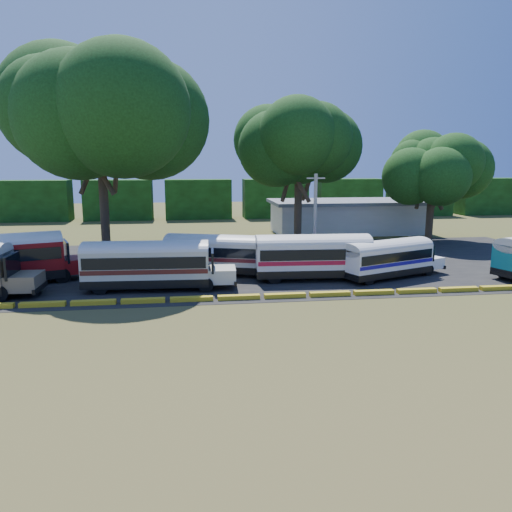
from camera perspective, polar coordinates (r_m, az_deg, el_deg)
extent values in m
plane|color=#3B4717|center=(30.98, -4.56, -5.59)|extent=(160.00, 160.00, 0.00)
cube|color=black|center=(42.67, -4.13, -1.03)|extent=(64.00, 24.00, 0.02)
cube|color=gold|center=(33.10, -23.21, -5.11)|extent=(2.70, 0.45, 0.30)
cube|color=gold|center=(32.42, -18.08, -5.08)|extent=(2.70, 0.45, 0.30)
cube|color=gold|center=(32.00, -12.77, -5.02)|extent=(2.70, 0.45, 0.30)
cube|color=gold|center=(31.87, -7.37, -4.90)|extent=(2.70, 0.45, 0.30)
cube|color=gold|center=(32.01, -1.98, -4.75)|extent=(2.70, 0.45, 0.30)
cube|color=gold|center=(32.43, 3.32, -4.55)|extent=(2.70, 0.45, 0.30)
cube|color=gold|center=(33.12, 8.44, -4.33)|extent=(2.70, 0.45, 0.30)
cube|color=gold|center=(34.07, 13.30, -4.08)|extent=(2.70, 0.45, 0.30)
cube|color=gold|center=(35.24, 17.87, -3.82)|extent=(2.70, 0.45, 0.30)
cube|color=gold|center=(36.62, 22.12, -3.56)|extent=(2.70, 0.45, 0.30)
cube|color=gold|center=(38.19, 26.04, -3.30)|extent=(2.70, 0.45, 0.30)
cube|color=beige|center=(63.19, 10.39, 4.30)|extent=(18.00, 8.00, 3.60)
cube|color=#4F5256|center=(63.01, 10.45, 6.11)|extent=(19.00, 9.00, 0.40)
cube|color=black|center=(81.08, -23.89, 5.80)|extent=(10.00, 4.00, 6.00)
cube|color=black|center=(78.61, -15.42, 6.21)|extent=(10.00, 4.00, 6.00)
cube|color=black|center=(77.92, -6.59, 6.48)|extent=(10.00, 4.00, 6.00)
cube|color=black|center=(79.08, 2.19, 6.61)|extent=(10.00, 4.00, 6.00)
cube|color=black|center=(81.99, 10.54, 6.58)|extent=(10.00, 4.00, 6.00)
cube|color=black|center=(86.48, 18.16, 6.44)|extent=(10.00, 4.00, 6.00)
cube|color=black|center=(92.33, 24.93, 6.22)|extent=(10.00, 4.00, 6.00)
cylinder|color=black|center=(37.31, -26.04, -2.99)|extent=(1.09, 0.33, 1.09)
cube|color=#7B674C|center=(35.74, -24.92, -2.66)|extent=(2.01, 2.43, 1.03)
cube|color=black|center=(35.76, -26.09, -1.01)|extent=(0.22, 2.50, 1.49)
cube|color=black|center=(35.55, -23.45, -3.33)|extent=(0.26, 2.66, 0.33)
cylinder|color=black|center=(38.84, -21.28, -2.09)|extent=(1.16, 0.67, 1.12)
cylinder|color=black|center=(41.17, -21.64, -1.42)|extent=(1.16, 0.67, 1.12)
cube|color=maroon|center=(40.04, -19.77, -0.89)|extent=(2.71, 2.98, 1.06)
cube|color=black|center=(39.76, -20.87, 0.56)|extent=(1.01, 2.47, 1.53)
cube|color=black|center=(40.25, -18.39, -1.40)|extent=(1.10, 2.64, 0.33)
cylinder|color=black|center=(33.79, -5.77, -3.32)|extent=(1.04, 0.34, 1.03)
cylinder|color=black|center=(35.93, -5.73, -2.47)|extent=(1.04, 0.34, 1.03)
cylinder|color=black|center=(34.61, -17.42, -3.43)|extent=(1.04, 0.34, 1.03)
cylinder|color=black|center=(36.70, -16.71, -2.60)|extent=(1.04, 0.34, 1.03)
cube|color=black|center=(35.11, -12.31, -2.72)|extent=(8.53, 2.96, 0.56)
cube|color=beige|center=(34.86, -12.39, -0.78)|extent=(8.53, 2.96, 1.88)
cube|color=black|center=(34.81, -12.40, -0.41)|extent=(8.20, 3.00, 0.79)
cube|color=#551C16|center=(34.93, -12.36, -1.38)|extent=(8.45, 2.99, 0.31)
ellipsoid|color=beige|center=(34.68, -12.45, 0.74)|extent=(8.53, 2.96, 1.16)
cube|color=beige|center=(34.76, -3.90, -2.11)|extent=(1.95, 2.34, 0.98)
cube|color=black|center=(34.54, -4.99, -0.51)|extent=(0.26, 2.37, 1.41)
cube|color=black|center=(34.88, -2.45, -2.75)|extent=(0.30, 2.52, 0.31)
cube|color=black|center=(35.91, -18.90, -2.93)|extent=(0.30, 2.52, 0.31)
cylinder|color=black|center=(37.33, 0.50, -1.98)|extent=(0.98, 0.55, 0.95)
cylinder|color=black|center=(39.28, 1.03, -1.34)|extent=(0.98, 0.55, 0.95)
cylinder|color=black|center=(38.98, -8.89, -1.56)|extent=(0.98, 0.55, 0.95)
cylinder|color=black|center=(40.85, -7.93, -0.97)|extent=(0.98, 0.55, 0.95)
cube|color=black|center=(39.07, -4.59, -1.22)|extent=(8.13, 4.72, 0.52)
cube|color=beige|center=(38.86, -4.61, 0.40)|extent=(8.13, 4.72, 1.74)
cube|color=black|center=(38.82, -4.61, 0.70)|extent=(7.86, 4.68, 0.73)
cube|color=maroon|center=(38.92, -4.60, -0.10)|extent=(8.07, 4.73, 0.28)
ellipsoid|color=beige|center=(38.71, -4.63, 1.67)|extent=(8.13, 4.72, 1.07)
cube|color=beige|center=(38.05, 2.32, -1.08)|extent=(2.28, 2.52, 0.90)
cube|color=black|center=(37.96, 1.44, 0.32)|extent=(0.83, 2.12, 1.30)
cube|color=black|center=(38.02, 3.52, -1.69)|extent=(0.90, 2.26, 0.28)
cube|color=black|center=(40.27, -9.87, -1.13)|extent=(0.90, 2.26, 0.28)
cylinder|color=black|center=(37.47, 12.79, -2.14)|extent=(1.04, 0.33, 1.03)
cylinder|color=black|center=(39.52, 11.83, -1.43)|extent=(1.04, 0.33, 1.03)
cylinder|color=black|center=(35.96, 2.12, -2.41)|extent=(1.04, 0.33, 1.03)
cylinder|color=black|center=(38.09, 1.70, -1.66)|extent=(1.04, 0.33, 1.03)
cube|color=black|center=(37.47, 6.44, -1.70)|extent=(8.54, 2.95, 0.57)
cube|color=white|center=(37.23, 6.48, 0.14)|extent=(8.54, 2.95, 1.88)
cube|color=black|center=(37.19, 6.49, 0.48)|extent=(8.21, 3.00, 0.79)
cube|color=#AF112A|center=(37.30, 6.47, -0.43)|extent=(8.46, 2.99, 0.31)
ellipsoid|color=beige|center=(37.07, 6.51, 1.57)|extent=(8.54, 2.95, 1.16)
cube|color=white|center=(38.75, 13.92, -1.06)|extent=(1.95, 2.34, 0.98)
cube|color=black|center=(38.36, 13.07, 0.38)|extent=(0.26, 2.37, 1.41)
cube|color=black|center=(39.13, 15.11, -1.63)|extent=(0.30, 2.53, 0.31)
cube|color=black|center=(36.89, 0.08, -1.99)|extent=(0.30, 2.53, 0.31)
cylinder|color=black|center=(40.73, 19.12, -1.54)|extent=(0.92, 0.57, 0.89)
cylinder|color=black|center=(41.98, 17.17, -1.08)|extent=(0.92, 0.57, 0.89)
cylinder|color=black|center=(36.46, 12.80, -2.60)|extent=(0.92, 0.57, 0.89)
cylinder|color=black|center=(37.85, 10.85, -2.04)|extent=(0.92, 0.57, 0.89)
cube|color=black|center=(38.85, 14.68, -1.67)|extent=(7.62, 4.81, 0.49)
cube|color=white|center=(38.65, 14.76, -0.14)|extent=(7.62, 4.81, 1.63)
cube|color=black|center=(38.61, 14.77, 0.15)|extent=(7.37, 4.75, 0.69)
cube|color=navy|center=(38.71, 14.73, -0.61)|extent=(7.56, 4.81, 0.27)
ellipsoid|color=beige|center=(38.50, 14.81, 1.05)|extent=(7.62, 4.81, 1.00)
cube|color=white|center=(41.99, 19.07, -0.62)|extent=(2.22, 2.42, 0.85)
cube|color=black|center=(41.42, 18.62, 0.48)|extent=(0.89, 1.95, 1.22)
cube|color=black|center=(42.63, 19.71, -0.99)|extent=(0.97, 2.09, 0.27)
cube|color=black|center=(36.48, 10.60, -2.44)|extent=(0.97, 2.09, 0.27)
cylinder|color=black|center=(42.29, 26.35, -1.58)|extent=(1.02, 0.56, 0.98)
cube|color=black|center=(40.78, 26.53, -1.94)|extent=(0.91, 2.34, 0.29)
cylinder|color=#36291B|center=(47.06, -16.94, 5.14)|extent=(0.80, 0.80, 8.96)
cylinder|color=#36291B|center=(47.13, -15.63, 9.90)|extent=(1.50, 3.14, 5.07)
cylinder|color=#36291B|center=(47.86, -18.23, 9.77)|extent=(2.38, 2.72, 5.07)
cylinder|color=#36291B|center=(45.64, -17.74, 9.77)|extent=(3.21, 0.99, 5.07)
ellipsoid|color=black|center=(47.06, -17.52, 15.49)|extent=(14.12, 14.12, 10.35)
cylinder|color=#36291B|center=(53.15, 4.81, 5.10)|extent=(0.80, 0.80, 7.00)
cylinder|color=#36291B|center=(53.65, 6.05, 8.34)|extent=(1.29, 2.56, 4.01)
cylinder|color=#36291B|center=(53.55, 3.62, 8.37)|extent=(1.99, 2.25, 4.01)
cylinder|color=#36291B|center=(51.64, 4.93, 8.27)|extent=(2.61, 0.88, 4.01)
ellipsoid|color=black|center=(52.92, 4.93, 12.39)|extent=(10.68, 10.68, 7.83)
cylinder|color=#36291B|center=(58.65, 19.25, 4.33)|extent=(0.80, 0.80, 5.50)
cylinder|color=#36291B|center=(59.41, 20.25, 6.62)|extent=(1.13, 2.12, 3.20)
cylinder|color=#36291B|center=(58.76, 18.15, 6.71)|extent=(1.69, 1.89, 3.20)
cylinder|color=#36291B|center=(57.22, 19.77, 6.52)|extent=(2.14, 0.80, 3.20)
ellipsoid|color=black|center=(58.35, 19.58, 9.61)|extent=(8.58, 8.58, 6.29)
cylinder|color=gray|center=(43.73, 6.76, 4.29)|extent=(0.30, 0.30, 7.68)
cube|color=gray|center=(43.49, 6.86, 8.82)|extent=(1.60, 0.12, 0.12)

